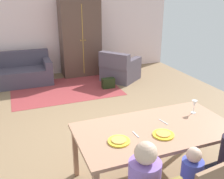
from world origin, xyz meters
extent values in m
cube|color=#896C4D|center=(0.00, 0.49, -0.01)|extent=(6.77, 6.18, 0.02)
cube|color=silver|center=(0.00, 3.63, 1.35)|extent=(6.77, 0.10, 2.70)
cube|color=tan|center=(0.17, -1.54, 0.74)|extent=(1.94, 1.01, 0.04)
cube|color=tan|center=(-0.74, -1.10, 0.36)|extent=(0.06, 0.06, 0.72)
cube|color=tan|center=(1.08, -1.10, 0.36)|extent=(0.06, 0.06, 0.72)
cylinder|color=yellow|center=(-0.36, -1.66, 0.77)|extent=(0.25, 0.25, 0.02)
cylinder|color=gold|center=(-0.36, -1.66, 0.78)|extent=(0.17, 0.17, 0.01)
cylinder|color=yellow|center=(0.17, -1.72, 0.77)|extent=(0.25, 0.25, 0.02)
cylinder|color=#E59744|center=(0.17, -1.72, 0.78)|extent=(0.17, 0.17, 0.01)
cylinder|color=silver|center=(0.87, -1.36, 0.76)|extent=(0.06, 0.06, 0.01)
cylinder|color=silver|center=(0.87, -1.36, 0.81)|extent=(0.01, 0.01, 0.09)
cone|color=silver|center=(0.87, -1.36, 0.90)|extent=(0.07, 0.07, 0.09)
cube|color=silver|center=(-0.12, -1.59, 0.76)|extent=(0.02, 0.15, 0.01)
cube|color=silver|center=(0.34, -1.44, 0.76)|extent=(0.04, 0.17, 0.01)
sphere|color=beige|center=(-0.36, -2.27, 1.00)|extent=(0.21, 0.21, 0.21)
cylinder|color=#404BB3|center=(0.17, -2.27, 0.62)|extent=(0.22, 0.22, 0.33)
sphere|color=beige|center=(0.17, -2.27, 0.85)|extent=(0.15, 0.15, 0.15)
cube|color=#943336|center=(-0.22, 2.16, 0.00)|extent=(2.60, 1.80, 0.01)
cube|color=#463F4E|center=(-1.31, 2.96, 0.21)|extent=(1.77, 0.84, 0.42)
cube|color=#463F4E|center=(-1.31, 3.30, 0.62)|extent=(1.77, 0.20, 0.40)
cube|color=#463F4E|center=(-0.52, 2.96, 0.52)|extent=(0.18, 0.84, 0.20)
cube|color=#534854|center=(1.37, 2.36, 0.21)|extent=(1.18, 1.18, 0.42)
cube|color=#534854|center=(1.10, 2.15, 0.62)|extent=(0.67, 0.80, 0.40)
cube|color=#534854|center=(1.57, 2.09, 0.52)|extent=(0.78, 0.65, 0.20)
cube|color=#534854|center=(1.17, 2.63, 0.52)|extent=(0.78, 0.65, 0.20)
cube|color=brown|center=(0.50, 3.24, 1.05)|extent=(1.10, 0.56, 2.10)
cube|color=gold|center=(0.50, 2.96, 1.05)|extent=(0.02, 0.01, 1.89)
sphere|color=gold|center=(0.44, 2.95, 1.05)|extent=(0.04, 0.04, 0.04)
sphere|color=gold|center=(0.56, 2.95, 1.05)|extent=(0.04, 0.04, 0.04)
cube|color=black|center=(0.82, 1.86, 0.13)|extent=(0.32, 0.16, 0.26)
camera|label=1|loc=(-1.34, -3.95, 2.34)|focal=41.69mm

